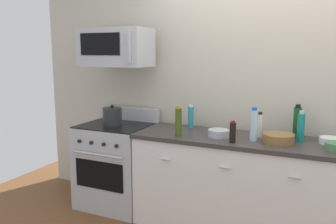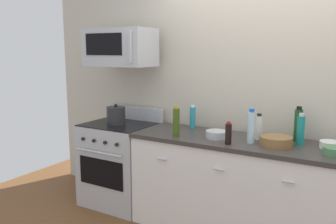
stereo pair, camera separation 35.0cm
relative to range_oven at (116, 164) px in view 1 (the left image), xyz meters
name	(u,v)px [view 1 (the left image)]	position (x,y,z in m)	size (l,w,h in m)	color
back_wall	(275,88)	(1.61, 0.41, 0.88)	(5.56, 0.10, 2.70)	beige
counter_unit	(264,189)	(1.61, 0.00, -0.01)	(2.47, 0.66, 0.92)	white
range_oven	(116,164)	(0.00, 0.00, 0.00)	(0.76, 0.69, 1.07)	#B7BABF
microwave	(116,47)	(0.00, 0.04, 1.28)	(0.74, 0.44, 0.40)	#B7BABF
bottle_wine_green	(297,122)	(1.85, 0.21, 0.60)	(0.07, 0.07, 0.31)	#19471E
bottle_dish_soap	(191,117)	(0.80, 0.21, 0.57)	(0.06, 0.06, 0.24)	teal
bottle_water_clear	(254,125)	(1.51, -0.07, 0.59)	(0.07, 0.07, 0.30)	silver
bottle_sparkling_teal	(301,127)	(1.89, 0.09, 0.58)	(0.06, 0.06, 0.28)	#197F7A
bottle_soy_sauce_dark	(233,132)	(1.35, -0.21, 0.54)	(0.06, 0.06, 0.20)	black
bottle_olive_oil	(178,122)	(0.83, -0.19, 0.59)	(0.06, 0.06, 0.29)	#385114
bottle_vinegar_white	(259,125)	(1.53, 0.10, 0.56)	(0.06, 0.06, 0.24)	silver
bowl_green_glaze	(336,146)	(2.18, -0.10, 0.49)	(0.18, 0.18, 0.06)	#477A4C
bowl_white_ceramic	(330,140)	(2.13, 0.11, 0.48)	(0.18, 0.18, 0.06)	white
bowl_steel_prep	(219,133)	(1.18, -0.05, 0.49)	(0.20, 0.20, 0.07)	#B2B5BA
bowl_wooden_salad	(278,138)	(1.72, -0.05, 0.50)	(0.27, 0.27, 0.08)	brown
stockpot	(112,117)	(0.00, -0.05, 0.55)	(0.20, 0.20, 0.23)	#262628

